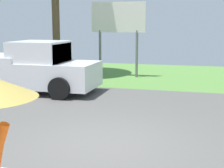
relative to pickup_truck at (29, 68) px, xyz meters
name	(u,v)px	position (x,y,z in m)	size (l,w,h in m)	color
ground_plane	(130,111)	(4.22, -1.61, -0.92)	(40.00, 22.00, 0.20)	#565451
pickup_truck	(29,68)	(0.00, 0.00, 0.00)	(5.20, 2.28, 1.88)	silver
roadside_billboard	(118,23)	(2.34, 4.33, 1.68)	(2.60, 0.12, 3.50)	slate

